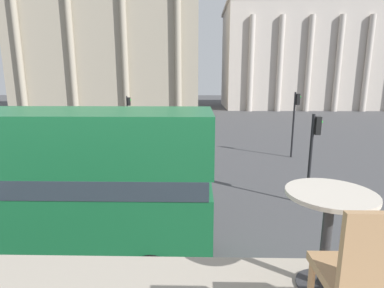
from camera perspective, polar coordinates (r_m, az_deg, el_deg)
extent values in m
cylinder|color=black|center=(9.67, -5.37, -14.88)|extent=(1.07, 0.22, 1.07)
cylinder|color=black|center=(7.52, -7.74, -23.61)|extent=(1.07, 0.22, 1.07)
cube|color=#196638|center=(9.47, -31.03, -11.26)|extent=(10.57, 2.54, 1.80)
cube|color=#2D3842|center=(9.11, -31.79, -4.69)|extent=(10.36, 2.56, 0.45)
cube|color=#196638|center=(8.92, -32.44, 0.98)|extent=(10.57, 2.54, 1.39)
cylinder|color=#2D2D30|center=(2.59, 23.42, -23.43)|extent=(0.36, 0.36, 0.02)
cylinder|color=#2D2D30|center=(2.41, 24.14, -16.58)|extent=(0.07, 0.07, 0.68)
cylinder|color=beige|center=(2.27, 24.91, -8.63)|extent=(0.60, 0.60, 0.03)
cube|color=#A87F56|center=(1.92, 29.10, -21.20)|extent=(0.40, 0.40, 0.05)
cube|color=#A39984|center=(51.91, -15.39, 17.95)|extent=(28.23, 11.28, 21.27)
cylinder|color=#A39984|center=(50.58, -30.15, 15.15)|extent=(0.90, 0.90, 18.08)
cylinder|color=#A39984|center=(47.25, -22.00, 16.21)|extent=(0.90, 0.90, 18.08)
cylinder|color=#A39984|center=(44.94, -12.73, 17.02)|extent=(0.90, 0.90, 18.08)
cylinder|color=#A39984|center=(43.82, -2.66, 17.43)|extent=(0.90, 0.90, 18.08)
cube|color=#BCB2A8|center=(60.93, 23.09, 14.62)|extent=(34.14, 14.70, 17.30)
cube|color=#ADA399|center=(62.12, 23.82, 22.81)|extent=(34.74, 15.30, 0.50)
cylinder|color=#BCB2A8|center=(49.68, 11.16, 14.63)|extent=(0.90, 0.90, 14.70)
cylinder|color=#BCB2A8|center=(50.64, 16.40, 14.32)|extent=(0.90, 0.90, 14.70)
cylinder|color=#BCB2A8|center=(51.98, 21.40, 13.92)|extent=(0.90, 0.90, 14.70)
cylinder|color=#BCB2A8|center=(53.67, 26.09, 13.45)|extent=(0.90, 0.90, 14.70)
cylinder|color=#BCB2A8|center=(55.69, 30.46, 12.94)|extent=(0.90, 0.90, 14.70)
cylinder|color=black|center=(12.69, 21.57, -2.87)|extent=(0.12, 0.12, 3.65)
cube|color=black|center=(12.49, 22.82, 3.24)|extent=(0.20, 0.24, 0.70)
sphere|color=green|center=(12.51, 23.35, 3.90)|extent=(0.14, 0.14, 0.14)
cylinder|color=black|center=(20.18, 18.72, 3.39)|extent=(0.12, 0.12, 4.19)
cube|color=black|center=(20.07, 19.53, 8.03)|extent=(0.20, 0.24, 0.70)
sphere|color=green|center=(20.10, 19.86, 8.44)|extent=(0.14, 0.14, 0.14)
cylinder|color=black|center=(26.31, -12.15, 4.98)|extent=(0.12, 0.12, 3.60)
cube|color=black|center=(26.14, -11.89, 7.93)|extent=(0.20, 0.24, 0.70)
sphere|color=green|center=(26.11, -11.67, 8.26)|extent=(0.14, 0.14, 0.14)
cylinder|color=black|center=(29.37, -10.55, 2.80)|extent=(0.60, 0.18, 0.60)
cylinder|color=black|center=(27.68, -11.27, 2.22)|extent=(0.60, 0.18, 0.60)
cylinder|color=black|center=(30.06, -15.78, 2.76)|extent=(0.60, 0.18, 0.60)
cylinder|color=black|center=(28.42, -16.79, 2.19)|extent=(0.60, 0.18, 0.60)
cube|color=#19234C|center=(28.81, -13.65, 3.04)|extent=(4.20, 1.75, 0.55)
cube|color=#2D3842|center=(28.78, -14.08, 4.07)|extent=(1.89, 1.61, 0.50)
cylinder|color=black|center=(23.79, -15.91, 0.41)|extent=(0.60, 0.18, 0.60)
cylinder|color=black|center=(22.16, -17.22, -0.51)|extent=(0.60, 0.18, 0.60)
cylinder|color=black|center=(24.76, -22.12, 0.42)|extent=(0.60, 0.18, 0.60)
cylinder|color=black|center=(23.20, -23.79, -0.45)|extent=(0.60, 0.18, 0.60)
cube|color=maroon|center=(23.38, -19.85, 0.64)|extent=(4.20, 1.75, 0.55)
cube|color=#2D3842|center=(23.37, -20.40, 1.90)|extent=(1.89, 1.61, 0.50)
cylinder|color=#282B33|center=(31.14, -3.90, 3.68)|extent=(0.14, 0.14, 0.80)
cylinder|color=#282B33|center=(31.12, -3.57, 3.68)|extent=(0.14, 0.14, 0.80)
cylinder|color=#284799|center=(31.03, -3.75, 4.99)|extent=(0.32, 0.32, 0.63)
sphere|color=tan|center=(30.98, -3.76, 5.77)|extent=(0.22, 0.22, 0.22)
cylinder|color=#282B33|center=(30.43, -10.88, 3.38)|extent=(0.14, 0.14, 0.89)
cylinder|color=#282B33|center=(30.39, -10.55, 3.39)|extent=(0.14, 0.14, 0.89)
cylinder|color=slate|center=(30.30, -10.77, 4.87)|extent=(0.32, 0.32, 0.70)
sphere|color=tan|center=(30.25, -10.81, 5.76)|extent=(0.24, 0.24, 0.24)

